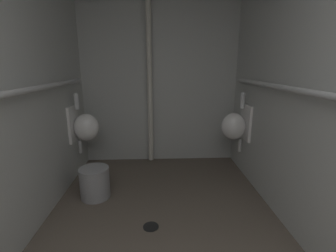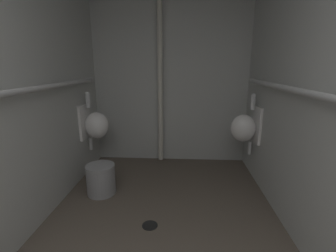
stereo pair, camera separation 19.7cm
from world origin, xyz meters
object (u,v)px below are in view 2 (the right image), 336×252
urinal_right_mid (245,127)px  floor_drain (150,225)px  standpipe_back_wall (160,68)px  urinal_left_mid (95,125)px  waste_bin (101,179)px

urinal_right_mid → floor_drain: (-1.04, -1.02, -0.65)m
standpipe_back_wall → floor_drain: standpipe_back_wall is taller
floor_drain → urinal_left_mid: bearing=128.3°
urinal_right_mid → standpipe_back_wall: bearing=156.7°
urinal_left_mid → urinal_right_mid: (1.87, -0.03, 0.00)m
standpipe_back_wall → waste_bin: 1.63m
urinal_left_mid → waste_bin: bearing=-67.3°
urinal_right_mid → waste_bin: size_ratio=2.27×
urinal_right_mid → floor_drain: size_ratio=5.39×
standpipe_back_wall → waste_bin: standpipe_back_wall is taller
urinal_right_mid → waste_bin: bearing=-163.2°
standpipe_back_wall → urinal_left_mid: bearing=-151.5°
floor_drain → waste_bin: waste_bin is taller
floor_drain → waste_bin: (-0.61, 0.52, 0.16)m
urinal_right_mid → urinal_left_mid: bearing=179.1°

